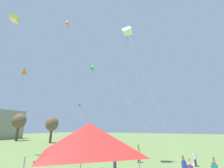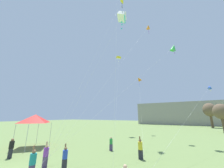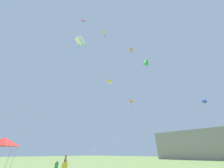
{
  "view_description": "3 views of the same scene",
  "coord_description": "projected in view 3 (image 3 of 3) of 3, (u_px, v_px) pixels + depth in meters",
  "views": [
    {
      "loc": [
        -12.31,
        2.34,
        3.98
      ],
      "look_at": [
        4.67,
        11.12,
        9.6
      ],
      "focal_mm": 24.0,
      "sensor_mm": 36.0,
      "label": 1
    },
    {
      "loc": [
        10.85,
        -4.22,
        3.95
      ],
      "look_at": [
        2.44,
        10.56,
        8.34
      ],
      "focal_mm": 20.0,
      "sensor_mm": 36.0,
      "label": 2
    },
    {
      "loc": [
        17.72,
        2.5,
        2.15
      ],
      "look_at": [
        7.42,
        13.35,
        10.49
      ],
      "focal_mm": 20.0,
      "sensor_mm": 36.0,
      "label": 3
    }
  ],
  "objects": [
    {
      "name": "kite_green_diamond_7",
      "position": [
        146.0,
        61.0,
        21.09
      ],
      "size": [
        10.22,
        18.02,
        16.54
      ],
      "color": "silver",
      "rests_on": "ground"
    },
    {
      "name": "kite_red_delta_5",
      "position": [
        83.0,
        22.0,
        22.18
      ],
      "size": [
        3.36,
        7.47,
        23.52
      ],
      "color": "silver",
      "rests_on": "ground"
    },
    {
      "name": "kite_blue_diamond_3",
      "position": [
        204.0,
        100.0,
        19.42
      ],
      "size": [
        8.14,
        23.2,
        10.0
      ],
      "color": "silver",
      "rests_on": "ground"
    },
    {
      "name": "kite_white_box_1",
      "position": [
        80.0,
        41.0,
        18.97
      ],
      "size": [
        5.38,
        6.55,
        17.85
      ],
      "color": "silver",
      "rests_on": "ground"
    },
    {
      "name": "kite_yellow_delta_6",
      "position": [
        105.0,
        33.0,
        32.4
      ],
      "size": [
        0.78,
        15.93,
        30.47
      ],
      "color": "silver",
      "rests_on": "ground"
    },
    {
      "name": "distant_building",
      "position": [
        208.0,
        144.0,
        48.67
      ],
      "size": [
        37.27,
        11.99,
        10.4
      ],
      "primitive_type": "cube",
      "color": "gray",
      "rests_on": "ground"
    },
    {
      "name": "festival_tent",
      "position": [
        4.0,
        142.0,
        17.92
      ],
      "size": [
        3.39,
        3.39,
        4.19
      ],
      "color": "#B7B7BC",
      "rests_on": "ground"
    },
    {
      "name": "kite_yellow_box_2",
      "position": [
        110.0,
        82.0,
        33.64
      ],
      "size": [
        6.53,
        13.86,
        19.6
      ],
      "color": "silver",
      "rests_on": "ground"
    },
    {
      "name": "kite_orange_diamond_0",
      "position": [
        131.0,
        101.0,
        29.98
      ],
      "size": [
        5.91,
        17.67,
        14.05
      ],
      "color": "silver",
      "rests_on": "ground"
    },
    {
      "name": "person_green_shirt",
      "position": [
        56.0,
        168.0,
        12.99
      ],
      "size": [
        0.36,
        0.36,
        1.52
      ],
      "rotation": [
        0.0,
        0.0,
        4.05
      ],
      "color": "#473860",
      "rests_on": "ground"
    },
    {
      "name": "kite_orange_diamond_4",
      "position": [
        131.0,
        49.0,
        29.98
      ],
      "size": [
        6.08,
        19.47,
        24.82
      ],
      "color": "silver",
      "rests_on": "ground"
    }
  ]
}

